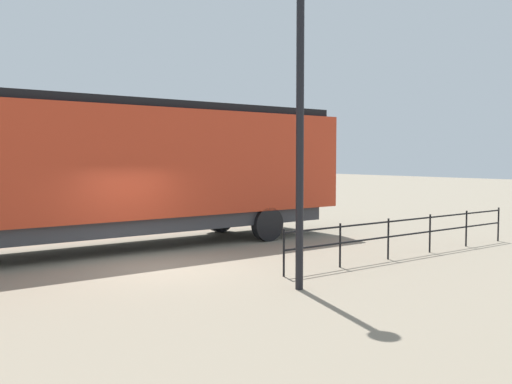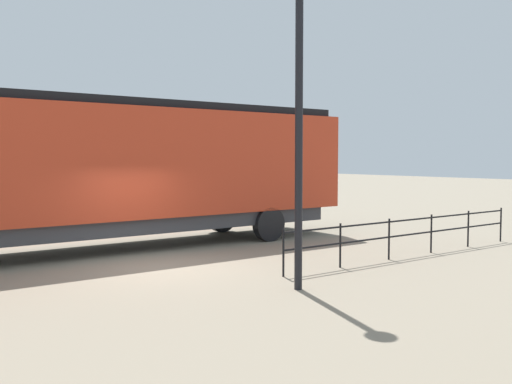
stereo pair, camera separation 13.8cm
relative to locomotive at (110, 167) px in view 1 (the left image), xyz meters
name	(u,v)px [view 1 (the left image)]	position (x,y,z in m)	size (l,w,h in m)	color
ground_plane	(158,268)	(3.25, -0.17, -2.43)	(120.00, 120.00, 0.00)	gray
locomotive	(110,167)	(0.00, 0.00, 0.00)	(3.10, 16.44, 4.36)	red
lamp_post	(300,74)	(7.08, 1.09, 1.96)	(0.49, 0.49, 6.43)	black
platform_fence	(410,230)	(5.93, 6.16, -1.72)	(0.05, 9.10, 1.09)	black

